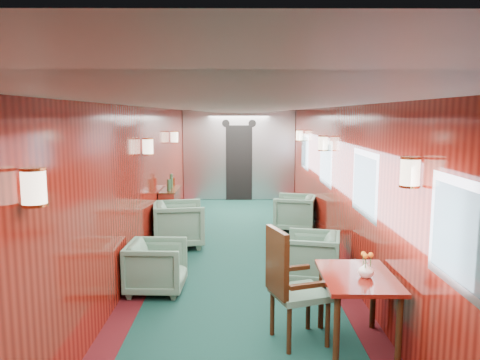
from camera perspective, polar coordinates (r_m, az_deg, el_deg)
The scene contains 12 objects.
room at distance 6.60m, azimuth 0.08°, elevation 2.39°, with size 12.00×12.10×2.40m.
bulkhead at distance 12.53m, azimuth -0.12°, elevation 2.97°, with size 2.98×0.17×2.39m.
windows_right at distance 7.04m, azimuth 12.26°, elevation 1.05°, with size 0.02×8.60×0.80m.
wall_sconces at distance 7.16m, azimuth 0.04°, elevation 4.07°, with size 2.97×7.97×0.25m.
dining_table at distance 4.78m, azimuth 14.12°, elevation -12.52°, with size 0.71×1.00×0.74m.
side_chair at distance 4.76m, azimuth 6.06°, elevation -12.20°, with size 0.65×0.67×1.18m.
credenza at distance 9.11m, azimuth -8.50°, elevation -3.70°, with size 0.31×0.98×1.15m.
flower_vase at distance 4.68m, azimuth 15.12°, elevation -10.48°, with size 0.15×0.15×0.16m, color white.
armchair_left_near at distance 6.22m, azimuth -10.14°, elevation -10.37°, with size 0.71×0.73×0.67m, color #1E4739.
armchair_left_far at distance 8.22m, azimuth -7.45°, elevation -5.35°, with size 0.84×0.86×0.78m, color #1E4739.
armchair_right_near at distance 6.59m, azimuth 8.75°, elevation -9.24°, with size 0.72×0.74×0.67m, color #1E4739.
armchair_right_far at distance 9.32m, azimuth 6.70°, elevation -3.99°, with size 0.76×0.78×0.71m, color #1E4739.
Camera 1 is at (-0.05, -6.57, 2.28)m, focal length 35.00 mm.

